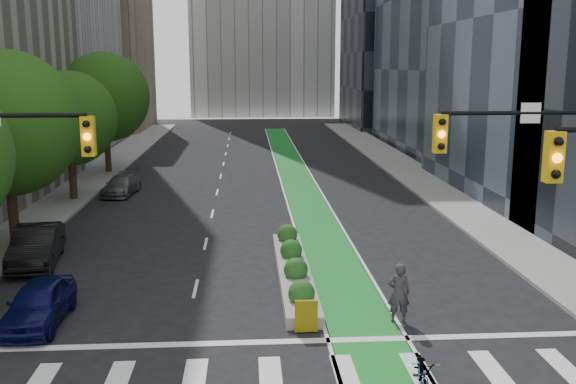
{
  "coord_description": "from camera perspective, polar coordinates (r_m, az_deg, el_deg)",
  "views": [
    {
      "loc": [
        -0.55,
        -16.58,
        8.11
      ],
      "look_at": [
        1.1,
        8.9,
        3.0
      ],
      "focal_mm": 40.0,
      "sensor_mm": 36.0,
      "label": 1
    }
  ],
  "objects": [
    {
      "name": "tree_mid",
      "position": [
        30.53,
        -23.82,
        5.59
      ],
      "size": [
        6.4,
        6.4,
        8.78
      ],
      "color": "black",
      "rests_on": "ground"
    },
    {
      "name": "building_tan_far",
      "position": [
        84.98,
        -17.46,
        14.12
      ],
      "size": [
        14.0,
        16.0,
        26.0
      ],
      "primitive_type": "cube",
      "color": "tan",
      "rests_on": "ground"
    },
    {
      "name": "building_dark_end",
      "position": [
        87.24,
        10.3,
        15.02
      ],
      "size": [
        14.0,
        18.0,
        28.0
      ],
      "primitive_type": "cube",
      "color": "black",
      "rests_on": "ground"
    },
    {
      "name": "ground",
      "position": [
        18.46,
        -1.68,
        -14.75
      ],
      "size": [
        160.0,
        160.0,
        0.0
      ],
      "primitive_type": "plane",
      "color": "black",
      "rests_on": "ground"
    },
    {
      "name": "cyclist",
      "position": [
        20.86,
        9.81,
        -8.84
      ],
      "size": [
        0.76,
        0.54,
        1.96
      ],
      "primitive_type": "imported",
      "rotation": [
        0.0,
        0.0,
        3.03
      ],
      "color": "#342E37",
      "rests_on": "ground"
    },
    {
      "name": "median_planter",
      "position": [
        24.91,
        0.51,
        -6.78
      ],
      "size": [
        1.2,
        10.26,
        1.1
      ],
      "color": "gray",
      "rests_on": "ground"
    },
    {
      "name": "sidewalk_left",
      "position": [
        43.82,
        -18.51,
        0.16
      ],
      "size": [
        3.6,
        90.0,
        0.15
      ],
      "primitive_type": "cube",
      "color": "gray",
      "rests_on": "ground"
    },
    {
      "name": "parked_car_left_mid",
      "position": [
        28.33,
        -21.46,
        -4.47
      ],
      "size": [
        2.3,
        4.96,
        1.57
      ],
      "primitive_type": "imported",
      "rotation": [
        0.0,
        0.0,
        0.14
      ],
      "color": "black",
      "rests_on": "ground"
    },
    {
      "name": "tree_midfar",
      "position": [
        40.09,
        -18.91,
        6.19
      ],
      "size": [
        5.6,
        5.6,
        7.76
      ],
      "color": "black",
      "rests_on": "ground"
    },
    {
      "name": "parked_car_left_near",
      "position": [
        22.01,
        -21.27,
        -9.2
      ],
      "size": [
        1.63,
        4.04,
        1.38
      ],
      "primitive_type": "imported",
      "rotation": [
        0.0,
        0.0,
        -0.0
      ],
      "color": "#0B0C43",
      "rests_on": "ground"
    },
    {
      "name": "bicycle",
      "position": [
        17.0,
        11.91,
        -15.48
      ],
      "size": [
        1.02,
        2.06,
        1.04
      ],
      "primitive_type": "imported",
      "rotation": [
        0.0,
        0.0,
        -0.17
      ],
      "color": "gray",
      "rests_on": "ground"
    },
    {
      "name": "tree_far",
      "position": [
        49.75,
        -15.98,
        8.11
      ],
      "size": [
        6.6,
        6.6,
        9.0
      ],
      "color": "black",
      "rests_on": "ground"
    },
    {
      "name": "sidewalk_right",
      "position": [
        44.11,
        12.63,
        0.55
      ],
      "size": [
        3.6,
        90.0,
        0.15
      ],
      "primitive_type": "cube",
      "color": "gray",
      "rests_on": "ground"
    },
    {
      "name": "parked_car_left_far",
      "position": [
        41.7,
        -14.59,
        0.59
      ],
      "size": [
        2.14,
        4.35,
        1.22
      ],
      "primitive_type": "imported",
      "rotation": [
        0.0,
        0.0,
        -0.11
      ],
      "color": "#545759",
      "rests_on": "ground"
    },
    {
      "name": "bike_lane_paint",
      "position": [
        47.41,
        0.65,
        1.48
      ],
      "size": [
        2.2,
        70.0,
        0.01
      ],
      "primitive_type": "cube",
      "color": "#167C26",
      "rests_on": "ground"
    }
  ]
}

